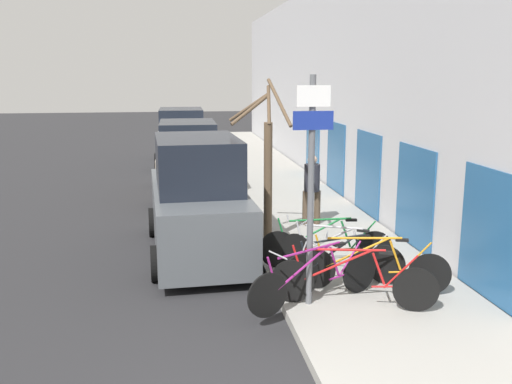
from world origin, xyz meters
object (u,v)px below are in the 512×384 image
street_tree (267,166)px  bicycle_2 (372,268)px  bicycle_1 (316,279)px  bicycle_5 (326,246)px  bicycle_0 (353,282)px  parked_car_0 (198,202)px  signpost (311,180)px  parked_car_1 (188,162)px  pedestrian_near (312,185)px  parked_car_2 (182,139)px  bicycle_4 (339,255)px  bicycle_3 (343,264)px

street_tree → bicycle_2: bearing=-69.2°
bicycle_1 → bicycle_5: (0.60, 1.60, 0.00)m
bicycle_0 → parked_car_0: size_ratio=0.50×
signpost → parked_car_1: bearing=99.6°
signpost → parked_car_1: (-1.53, 8.99, -1.07)m
bicycle_1 → pedestrian_near: pedestrian_near is taller
parked_car_2 → pedestrian_near: 10.87m
signpost → pedestrian_near: size_ratio=2.12×
street_tree → parked_car_2: bearing=97.4°
signpost → pedestrian_near: (1.18, 4.60, -1.00)m
bicycle_2 → parked_car_2: (-2.70, 14.77, 0.46)m
parked_car_0 → pedestrian_near: parked_car_0 is taller
parked_car_0 → parked_car_2: 11.92m
bicycle_2 → parked_car_2: parked_car_2 is taller
parked_car_0 → pedestrian_near: 3.06m
signpost → parked_car_2: (-1.59, 15.11, -1.08)m
parked_car_0 → parked_car_2: bearing=87.7°
signpost → parked_car_0: signpost is taller
bicycle_4 → pedestrian_near: bearing=28.2°
street_tree → parked_car_1: bearing=104.7°
signpost → bicycle_1: signpost is taller
parked_car_0 → bicycle_4: bearing=-44.5°
signpost → bicycle_2: 1.93m
parked_car_0 → parked_car_1: 5.81m
bicycle_2 → parked_car_2: bearing=27.5°
bicycle_5 → signpost: bearing=164.7°
signpost → bicycle_2: size_ratio=1.44×
signpost → bicycle_3: size_ratio=1.63×
bicycle_0 → parked_car_0: 4.06m
bicycle_0 → street_tree: size_ratio=0.71×
bicycle_4 → pedestrian_near: size_ratio=1.16×
pedestrian_near → street_tree: (-1.26, -1.13, 0.65)m
bicycle_3 → parked_car_0: bearing=31.5°
bicycle_1 → bicycle_5: bearing=-44.9°
bicycle_2 → parked_car_0: (-2.65, 2.85, 0.53)m
parked_car_1 → pedestrian_near: parked_car_1 is taller
bicycle_0 → bicycle_5: size_ratio=0.99×
bicycle_2 → pedestrian_near: (0.07, 4.26, 0.54)m
bicycle_5 → bicycle_0: bearing=-173.7°
bicycle_5 → parked_car_1: parked_car_1 is taller
bicycle_5 → street_tree: bearing=30.9°
bicycle_2 → pedestrian_near: bearing=16.2°
bicycle_3 → parked_car_0: (-2.27, 2.51, 0.56)m
bicycle_0 → pedestrian_near: (0.56, 4.81, 0.54)m
bicycle_5 → parked_car_1: size_ratio=0.52×
parked_car_0 → parked_car_1: size_ratio=1.03×
bicycle_1 → parked_car_2: bearing=-18.0°
parked_car_1 → parked_car_2: size_ratio=0.97×
street_tree → bicycle_0: bearing=-79.2°
street_tree → bicycle_3: bearing=-73.7°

